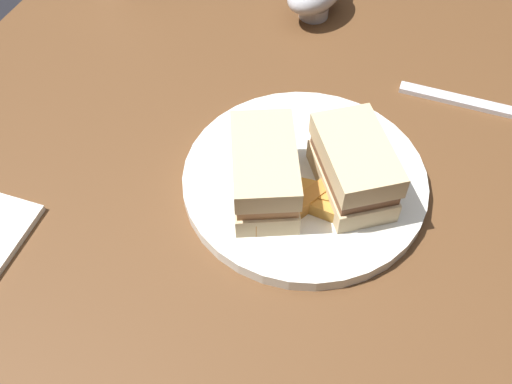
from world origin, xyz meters
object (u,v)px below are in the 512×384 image
at_px(fork, 469,103).
at_px(sandwich_half_left, 264,172).
at_px(sandwich_half_right, 354,167).
at_px(plate, 304,180).

bearing_deg(fork, sandwich_half_left, 50.07).
height_order(sandwich_half_right, fork, sandwich_half_right).
height_order(plate, sandwich_half_left, sandwich_half_left).
xyz_separation_m(sandwich_half_left, sandwich_half_right, (-0.04, 0.09, 0.00)).
bearing_deg(sandwich_half_right, plate, -88.75).
xyz_separation_m(plate, fork, (-0.20, 0.16, -0.00)).
distance_m(plate, sandwich_half_right, 0.07).
distance_m(plate, sandwich_half_left, 0.07).
bearing_deg(sandwich_half_left, plate, 136.69).
distance_m(sandwich_half_left, sandwich_half_right, 0.10).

